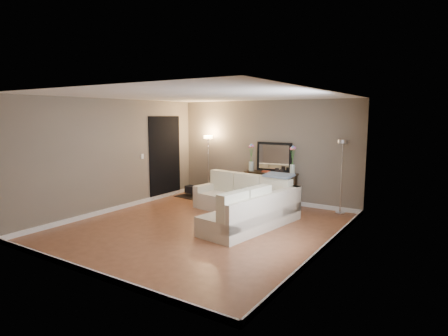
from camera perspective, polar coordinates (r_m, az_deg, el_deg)
The scene contains 23 objects.
floor at distance 7.64m, azimuth -3.29°, elevation -8.95°, with size 5.00×5.50×0.01m, color brown.
ceiling at distance 7.31m, azimuth -3.46°, elevation 11.01°, with size 5.00×5.50×0.01m, color white.
wall_back at distance 9.71m, azimuth 6.28°, elevation 2.53°, with size 5.00×0.02×2.60m, color #75695A.
wall_front at distance 5.41m, azimuth -20.90°, elevation -2.33°, with size 5.00×0.02×2.60m, color #75695A.
wall_left at distance 9.06m, azimuth -16.30°, elevation 1.86°, with size 0.02×5.50×2.60m, color #75695A.
wall_right at distance 6.23m, azimuth 15.60°, elevation -0.79°, with size 0.02×5.50×2.60m, color #75695A.
baseboard_back at distance 9.89m, azimuth 6.11°, elevation -4.71°, with size 5.00×0.03×0.10m, color white.
baseboard_front at distance 5.77m, azimuth -20.05°, elevation -14.60°, with size 5.00×0.03×0.10m, color white.
baseboard_left at distance 9.26m, azimuth -15.89°, elevation -5.86°, with size 0.03×5.50×0.10m, color white.
baseboard_right at distance 6.54m, azimuth 14.97°, elevation -11.66°, with size 0.03×5.50×0.10m, color white.
doorway at distance 10.25m, azimuth -8.96°, elevation 1.64°, with size 0.02×1.20×2.20m, color black.
switch_plate at distance 9.63m, azimuth -12.34°, elevation 1.74°, with size 0.02×0.08×0.12m, color white.
sectional_sofa at distance 8.12m, azimuth 3.23°, elevation -5.52°, with size 2.58×2.72×0.87m.
throw_blanket at distance 8.24m, azimuth 8.35°, elevation -1.11°, with size 0.63×0.36×0.05m, color slate.
console_table at distance 9.48m, azimuth 6.68°, elevation -2.74°, with size 1.33×0.38×0.82m.
leaning_mirror at distance 9.50m, azimuth 7.65°, elevation 1.69°, with size 0.94×0.06×0.73m.
table_decor at distance 9.35m, azimuth 7.07°, elevation -0.52°, with size 0.56×0.13×0.13m.
flower_vase_left at distance 9.60m, azimuth 4.17°, elevation 1.32°, with size 0.15×0.12×0.70m.
flower_vase_right at distance 9.13m, azimuth 10.40°, elevation 0.87°, with size 0.15×0.12×0.70m.
floor_lamp_lit at distance 10.33m, azimuth -2.41°, elevation 2.23°, with size 0.26×0.26×1.67m.
floor_lamp_unlit at distance 8.79m, azimuth 17.56°, elevation 0.90°, with size 0.28×0.28×1.68m.
charcoal_rug at distance 10.34m, azimuth -3.94°, elevation -4.36°, with size 1.09×0.82×0.01m, color black.
black_bag at distance 10.38m, azimuth -5.02°, elevation -3.26°, with size 0.31×0.22×0.20m, color black.
Camera 1 is at (4.32, -5.89, 2.22)m, focal length 30.00 mm.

